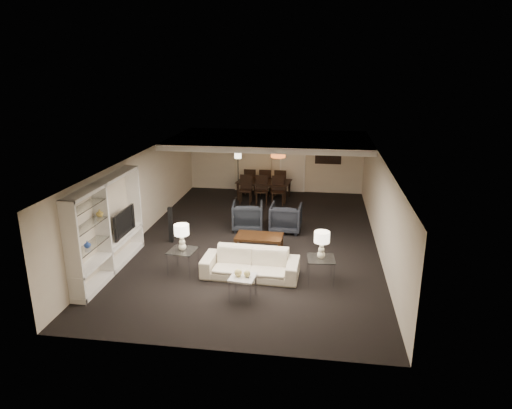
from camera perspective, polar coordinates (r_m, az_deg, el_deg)
The scene contains 35 objects.
floor at distance 13.59m, azimuth 0.00°, elevation -4.43°, with size 11.00×11.00×0.00m, color black.
ceiling at distance 12.88m, azimuth 0.00°, elevation 5.96°, with size 7.00×11.00×0.02m, color silver.
wall_back at distance 18.48m, azimuth 2.43°, elevation 5.49°, with size 7.00×0.02×2.50m, color beige.
wall_front at distance 8.16m, azimuth -5.58°, elevation -10.47°, with size 7.00×0.02×2.50m, color beige.
wall_left at distance 14.09m, azimuth -14.24°, elevation 1.19°, with size 0.02×11.00×2.50m, color beige.
wall_right at distance 13.17m, azimuth 15.25°, elevation -0.02°, with size 0.02×11.00×2.50m, color beige.
ceiling_soffit at distance 16.31m, azimuth 1.76°, elevation 8.02°, with size 7.00×4.00×0.20m, color silver.
curtains at distance 18.52m, azimuth -0.38°, elevation 5.38°, with size 1.50×0.12×2.40m, color beige.
door at distance 18.44m, azimuth 4.59°, elevation 4.79°, with size 0.90×0.05×2.10m, color silver.
painting at distance 18.29m, azimuth 9.02°, elevation 6.13°, with size 0.95×0.04×0.65m, color #142D38.
media_unit at distance 11.79m, azimuth -18.04°, elevation -2.71°, with size 0.38×3.40×2.35m, color white, non-canonical shape.
pendant_light at distance 16.37m, azimuth 2.80°, elevation 6.33°, with size 0.52×0.52×0.24m, color #D8591E.
sofa at distance 11.22m, azimuth -0.71°, elevation -7.42°, with size 2.35×0.92×0.69m, color beige.
coffee_table at distance 12.72m, azimuth 0.40°, elevation -4.88°, with size 1.29×0.75×0.46m, color black, non-canonical shape.
armchair_left at distance 14.31m, azimuth -1.06°, elevation -1.44°, with size 0.93×0.96×0.87m, color black.
armchair_right at distance 14.17m, azimuth 3.74°, elevation -1.65°, with size 0.93×0.96×0.87m, color black.
side_table_left at distance 11.60m, azimuth -9.10°, elevation -7.01°, with size 0.65×0.65×0.60m, color silver, non-canonical shape.
side_table_right at distance 11.13m, azimuth 8.06°, elevation -8.06°, with size 0.65×0.65×0.60m, color silver, non-canonical shape.
table_lamp_left at distance 11.36m, azimuth -9.25°, elevation -4.10°, with size 0.37×0.37×0.67m, color white, non-canonical shape.
table_lamp_right at distance 10.87m, azimuth 8.20°, elevation -5.04°, with size 0.37×0.37×0.67m, color white, non-canonical shape.
marble_table at distance 10.28m, azimuth -1.67°, elevation -10.34°, with size 0.54×0.54×0.54m, color silver, non-canonical shape.
gold_gourd_a at distance 10.14m, azimuth -2.25°, elevation -8.52°, with size 0.17×0.17×0.17m, color #F0DB7F.
gold_gourd_b at distance 10.11m, azimuth -1.12°, elevation -8.65°, with size 0.15×0.15×0.15m, color #CEBF6D.
television at distance 12.34m, azimuth -16.62°, elevation -2.12°, with size 0.15×1.16×0.67m, color black.
vase_blue at distance 10.95m, azimuth -20.34°, elevation -4.69°, with size 0.15×0.15×0.16m, color #294EB5.
vase_amber at distance 11.36m, azimuth -18.97°, elevation -1.02°, with size 0.17×0.17×0.18m, color #AC8F39.
floor_speaker at distance 13.48m, azimuth -10.62°, elevation -2.51°, with size 0.12×0.12×1.07m, color black.
dining_table at distance 17.50m, azimuth 0.97°, elevation 1.80°, with size 2.01×1.12×0.71m, color black.
chair_nl at distance 16.91m, azimuth -1.32°, elevation 1.85°, with size 0.49×0.49×1.05m, color black, non-canonical shape.
chair_nm at distance 16.83m, azimuth 0.70°, elevation 1.78°, with size 0.49×0.49×1.05m, color black, non-canonical shape.
chair_nr at distance 16.76m, azimuth 2.73°, elevation 1.70°, with size 0.49×0.49×1.05m, color black, non-canonical shape.
chair_fl at distance 18.15m, azimuth -0.65°, elevation 2.94°, with size 0.49×0.49×1.05m, color black, non-canonical shape.
chair_fm at distance 18.07m, azimuth 1.23°, elevation 2.87°, with size 0.49×0.49×1.05m, color black, non-canonical shape.
chair_fr at distance 18.01m, azimuth 3.13°, elevation 2.80°, with size 0.49×0.49×1.05m, color black, non-canonical shape.
floor_lamp at distance 17.50m, azimuth -2.25°, elevation 3.67°, with size 0.26×0.26×1.81m, color black, non-canonical shape.
Camera 1 is at (1.79, -12.49, 5.05)m, focal length 32.00 mm.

